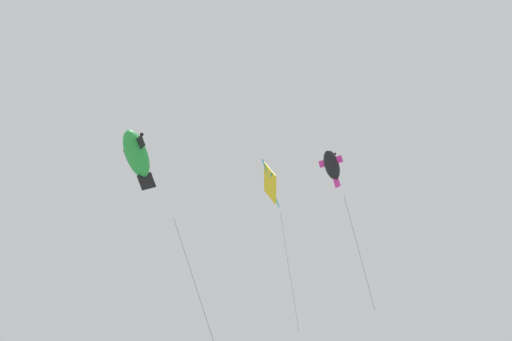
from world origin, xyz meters
name	(u,v)px	position (x,y,z in m)	size (l,w,h in m)	color
kite_fish_far_centre	(136,154)	(10.09, 4.62, 20.17)	(3.18, 4.18, 8.99)	green
kite_fish_mid_left	(332,165)	(1.62, 3.65, 22.21)	(1.77, 1.58, 5.92)	black
kite_diamond_near_left	(270,184)	(-5.94, -9.75, 27.43)	(1.75, 2.26, 9.31)	yellow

